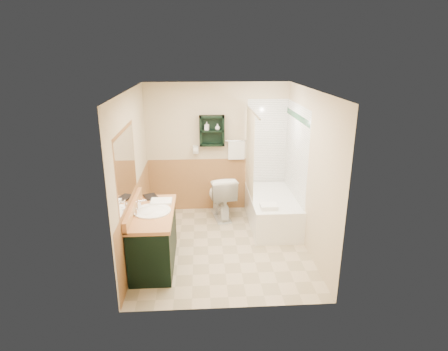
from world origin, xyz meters
TOP-DOWN VIEW (x-y plane):
  - floor at (0.00, 0.00)m, footprint 3.00×3.00m
  - back_wall at (0.00, 1.52)m, footprint 2.60×0.04m
  - left_wall at (-1.32, 0.00)m, footprint 0.04×3.00m
  - right_wall at (1.32, 0.00)m, footprint 0.04×3.00m
  - ceiling at (0.00, 0.00)m, footprint 2.60×3.00m
  - wainscot_left at (-1.29, 0.00)m, footprint 2.98×2.98m
  - wainscot_back at (0.00, 1.49)m, footprint 2.58×2.58m
  - mirror_frame at (-1.27, -0.55)m, footprint 1.30×1.30m
  - mirror_glass at (-1.27, -0.55)m, footprint 1.20×1.20m
  - tile_right at (1.28, 0.75)m, footprint 1.50×1.50m
  - tile_back at (1.03, 1.48)m, footprint 0.95×0.95m
  - tile_accent at (1.27, 0.75)m, footprint 1.50×1.50m
  - wall_shelf at (-0.10, 1.41)m, footprint 0.45×0.15m
  - hair_dryer at (-0.40, 1.43)m, footprint 0.10×0.24m
  - towel_bar at (0.35, 1.45)m, footprint 0.40×0.06m
  - curtain_rod at (0.53, 0.75)m, footprint 0.03×1.60m
  - shower_curtain at (0.53, 0.92)m, footprint 1.05×1.05m
  - vanity at (-0.99, -0.44)m, footprint 0.59×1.27m
  - bathtub at (0.93, 0.70)m, footprint 0.80×1.50m
  - toilet at (0.04, 1.09)m, footprint 0.59×0.88m
  - counter_towel at (-0.90, -0.13)m, footprint 0.30×0.24m
  - vanity_book at (-1.16, 0.05)m, footprint 0.18×0.10m
  - tub_towel at (0.75, 0.18)m, footprint 0.26×0.22m
  - soap_bottle_a at (-0.19, 1.40)m, footprint 0.11×0.16m
  - soap_bottle_b at (-0.00, 1.40)m, footprint 0.12×0.13m

SIDE VIEW (x-z plane):
  - floor at x=0.00m, z-range 0.00..0.00m
  - bathtub at x=0.93m, z-range 0.00..0.54m
  - toilet at x=0.04m, z-range 0.00..0.80m
  - vanity at x=-0.99m, z-range 0.00..0.81m
  - wainscot_left at x=-1.29m, z-range 0.00..1.00m
  - wainscot_back at x=0.00m, z-range 0.00..1.00m
  - tub_towel at x=0.75m, z-range 0.54..0.61m
  - counter_towel at x=-0.90m, z-range 0.81..0.85m
  - vanity_book at x=-1.16m, z-range 0.81..1.05m
  - tile_right at x=1.28m, z-range 0.00..2.10m
  - tile_back at x=1.03m, z-range 0.00..2.10m
  - shower_curtain at x=0.53m, z-range 0.30..2.00m
  - back_wall at x=0.00m, z-range 0.00..2.40m
  - left_wall at x=-1.32m, z-range 0.00..2.40m
  - right_wall at x=1.32m, z-range 0.00..2.40m
  - hair_dryer at x=-0.40m, z-range 1.11..1.29m
  - towel_bar at x=0.35m, z-range 1.15..1.55m
  - mirror_frame at x=-1.27m, z-range 1.00..2.00m
  - mirror_glass at x=-1.27m, z-range 1.05..1.95m
  - wall_shelf at x=-0.10m, z-range 1.27..1.83m
  - soap_bottle_a at x=-0.19m, z-range 1.56..1.63m
  - soap_bottle_b at x=0.00m, z-range 1.56..1.65m
  - tile_accent at x=1.27m, z-range 1.85..1.95m
  - curtain_rod at x=0.53m, z-range 1.98..2.02m
  - ceiling at x=0.00m, z-range 2.40..2.44m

